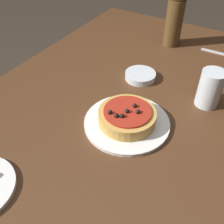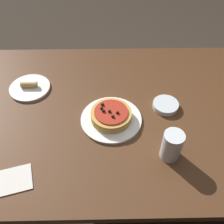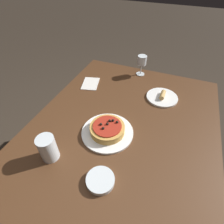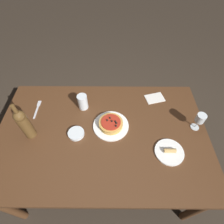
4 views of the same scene
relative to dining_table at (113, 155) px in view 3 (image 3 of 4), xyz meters
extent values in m
plane|color=#382D23|center=(0.00, 0.00, -0.67)|extent=(14.00, 14.00, 0.00)
cube|color=#4C2D19|center=(0.00, 0.00, 0.06)|extent=(1.57, 0.99, 0.03)
cylinder|color=#4C2D19|center=(0.72, 0.43, -0.32)|extent=(0.06, 0.06, 0.72)
cylinder|color=#4C2D19|center=(0.72, -0.43, -0.32)|extent=(0.06, 0.06, 0.72)
cylinder|color=white|center=(0.07, 0.06, 0.08)|extent=(0.27, 0.27, 0.01)
cylinder|color=gold|center=(0.07, 0.06, 0.11)|extent=(0.18, 0.18, 0.04)
cylinder|color=#A82819|center=(0.07, 0.06, 0.13)|extent=(0.15, 0.15, 0.01)
sphere|color=black|center=(0.11, 0.04, 0.14)|extent=(0.01, 0.01, 0.01)
sphere|color=black|center=(0.07, 0.06, 0.14)|extent=(0.01, 0.01, 0.01)
sphere|color=black|center=(0.11, 0.02, 0.14)|extent=(0.01, 0.01, 0.01)
sphere|color=black|center=(0.10, 0.06, 0.14)|extent=(0.01, 0.01, 0.01)
sphere|color=black|center=(0.04, 0.07, 0.14)|extent=(0.01, 0.01, 0.01)
sphere|color=black|center=(0.06, 0.09, 0.14)|extent=(0.01, 0.01, 0.01)
cylinder|color=silver|center=(0.70, 0.05, 0.08)|extent=(0.06, 0.06, 0.00)
cylinder|color=silver|center=(0.70, 0.05, 0.12)|extent=(0.01, 0.01, 0.08)
cylinder|color=silver|center=(0.70, 0.05, 0.19)|extent=(0.07, 0.07, 0.06)
cylinder|color=silver|center=(-0.16, 0.25, 0.14)|extent=(0.08, 0.08, 0.13)
cylinder|color=silver|center=(-0.19, -0.02, 0.09)|extent=(0.12, 0.12, 0.02)
cylinder|color=white|center=(0.47, -0.15, 0.08)|extent=(0.20, 0.20, 0.01)
cylinder|color=tan|center=(0.47, -0.15, 0.10)|extent=(0.08, 0.03, 0.03)
cube|color=silver|center=(0.44, 0.35, 0.08)|extent=(0.18, 0.15, 0.00)
camera|label=1|loc=(0.61, 0.32, 0.66)|focal=42.00mm
camera|label=2|loc=(0.08, 0.82, 0.96)|focal=42.00mm
camera|label=3|loc=(-0.47, -0.18, 0.79)|focal=28.00mm
camera|label=4|loc=(0.08, -0.68, 1.18)|focal=28.00mm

